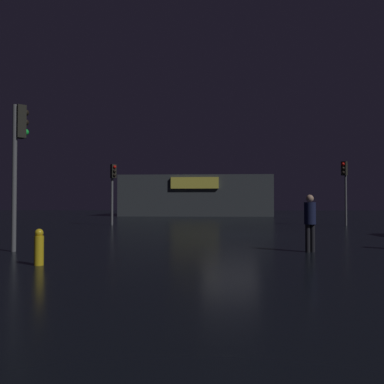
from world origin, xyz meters
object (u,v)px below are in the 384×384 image
pedestrian (310,219)px  store_building (197,196)px  traffic_signal_cross_right (345,179)px  traffic_signal_main (18,146)px  traffic_signal_cross_left (113,183)px  fire_hydrant (39,247)px

pedestrian → store_building: bearing=98.1°
traffic_signal_cross_right → pedestrian: 15.40m
traffic_signal_main → traffic_signal_cross_left: size_ratio=1.12×
pedestrian → traffic_signal_cross_left: bearing=123.6°
traffic_signal_main → pedestrian: traffic_signal_main is taller
traffic_signal_cross_right → store_building: bearing=116.3°
traffic_signal_main → traffic_signal_cross_right: 20.30m
traffic_signal_main → traffic_signal_cross_left: (-0.72, 14.53, -0.41)m
traffic_signal_main → traffic_signal_cross_left: 14.56m
traffic_signal_cross_right → pedestrian: (-5.35, -14.30, -1.96)m
traffic_signal_cross_right → pedestrian: bearing=-110.5°
traffic_signal_cross_left → traffic_signal_cross_right: (14.83, 0.06, 0.19)m
store_building → traffic_signal_cross_left: store_building is taller
traffic_signal_cross_left → fire_hydrant: (2.55, -17.24, -2.34)m
store_building → traffic_signal_cross_right: bearing=-63.7°
store_building → fire_hydrant: 38.34m
traffic_signal_cross_right → traffic_signal_main: bearing=-134.0°
traffic_signal_cross_left → traffic_signal_main: bearing=-87.2°
traffic_signal_cross_right → fire_hydrant: traffic_signal_cross_right is taller
store_building → pedestrian: store_building is taller
traffic_signal_main → pedestrian: 9.03m
traffic_signal_cross_left → pedestrian: (9.48, -14.24, -1.77)m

